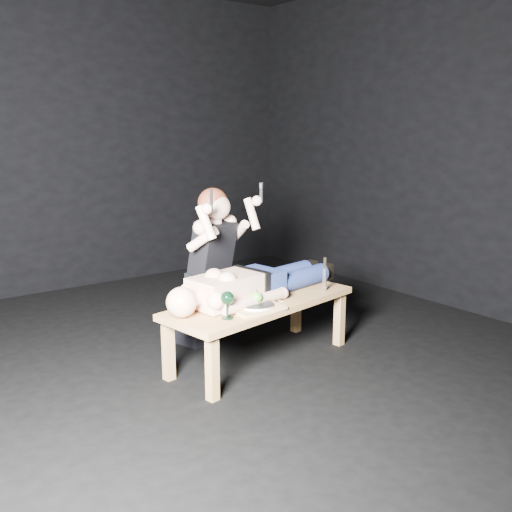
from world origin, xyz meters
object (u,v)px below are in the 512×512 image
(goblet, at_px, (227,305))
(kneeling_woman, at_px, (205,265))
(serving_tray, at_px, (256,308))
(carving_knife, at_px, (325,274))
(table, at_px, (260,330))
(lying_man, at_px, (256,279))

(goblet, bearing_deg, kneeling_woman, 68.53)
(serving_tray, distance_m, carving_knife, 0.68)
(kneeling_woman, xyz_separation_m, carving_knife, (0.64, -0.60, -0.04))
(table, xyz_separation_m, lying_man, (0.03, 0.09, 0.35))
(table, xyz_separation_m, goblet, (-0.41, -0.20, 0.31))
(serving_tray, height_order, carving_knife, carving_knife)
(serving_tray, bearing_deg, table, 44.83)
(serving_tray, relative_size, goblet, 1.94)
(lying_man, height_order, kneeling_woman, kneeling_woman)
(goblet, relative_size, carving_knife, 0.70)
(table, bearing_deg, goblet, -163.03)
(lying_man, bearing_deg, kneeling_woman, 101.59)
(goblet, height_order, carving_knife, carving_knife)
(carving_knife, bearing_deg, kneeling_woman, 127.54)
(kneeling_woman, distance_m, serving_tray, 0.68)
(table, height_order, kneeling_woman, kneeling_woman)
(goblet, bearing_deg, table, 26.17)
(carving_knife, bearing_deg, lying_man, 149.73)
(table, xyz_separation_m, serving_tray, (-0.16, -0.16, 0.24))
(lying_man, xyz_separation_m, kneeling_woman, (-0.16, 0.42, 0.04))
(lying_man, bearing_deg, carving_knife, -30.27)
(serving_tray, bearing_deg, lying_man, 52.80)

